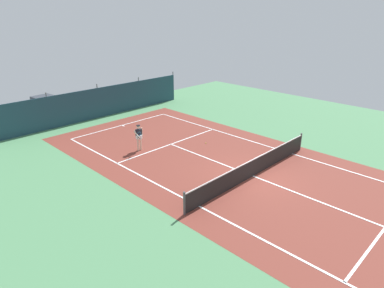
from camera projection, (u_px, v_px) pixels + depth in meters
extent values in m
plane|color=#4C8456|center=(253.00, 176.00, 17.60)|extent=(36.00, 36.00, 0.00)
cube|color=brown|center=(253.00, 176.00, 17.60)|extent=(11.02, 26.60, 0.01)
cube|color=white|center=(122.00, 125.00, 25.35)|extent=(8.22, 0.10, 0.01)
cube|color=white|center=(199.00, 206.00, 14.87)|extent=(0.10, 23.80, 0.01)
cube|color=white|center=(292.00, 154.00, 20.32)|extent=(0.10, 23.80, 0.01)
cube|color=white|center=(171.00, 144.00, 21.76)|extent=(8.22, 0.10, 0.01)
cube|color=white|center=(253.00, 176.00, 17.59)|extent=(0.10, 12.80, 0.01)
cube|color=white|center=(123.00, 126.00, 25.25)|extent=(0.10, 0.30, 0.01)
cube|color=black|center=(253.00, 168.00, 17.42)|extent=(9.92, 0.03, 0.95)
cube|color=white|center=(254.00, 159.00, 17.24)|extent=(9.92, 0.04, 0.05)
cylinder|color=#47474C|center=(184.00, 203.00, 14.08)|extent=(0.10, 0.10, 1.10)
cylinder|color=#47474C|center=(300.00, 142.00, 20.71)|extent=(0.10, 0.10, 1.10)
cube|color=#1E3D4C|center=(99.00, 103.00, 26.89)|extent=(16.22, 0.06, 2.40)
cylinder|color=#595B60|center=(49.00, 111.00, 24.19)|extent=(0.08, 0.08, 2.70)
cylinder|color=#595B60|center=(98.00, 101.00, 26.87)|extent=(0.08, 0.08, 2.70)
cylinder|color=#595B60|center=(139.00, 93.00, 29.56)|extent=(0.08, 0.08, 2.70)
cylinder|color=#595B60|center=(173.00, 86.00, 32.24)|extent=(0.08, 0.08, 2.70)
cube|color=#234C1E|center=(96.00, 109.00, 27.52)|extent=(14.60, 0.70, 1.10)
cylinder|color=beige|center=(141.00, 144.00, 20.78)|extent=(0.12, 0.12, 0.82)
cylinder|color=beige|center=(138.00, 144.00, 20.65)|extent=(0.12, 0.12, 0.82)
cylinder|color=white|center=(139.00, 137.00, 20.53)|extent=(0.40, 0.40, 0.22)
cube|color=#1E232D|center=(139.00, 134.00, 20.46)|extent=(0.37, 0.21, 0.56)
sphere|color=beige|center=(138.00, 127.00, 20.30)|extent=(0.22, 0.22, 0.22)
cylinder|color=black|center=(138.00, 125.00, 20.26)|extent=(0.23, 0.23, 0.04)
cylinder|color=beige|center=(142.00, 132.00, 20.59)|extent=(0.09, 0.09, 0.58)
cylinder|color=beige|center=(137.00, 134.00, 20.22)|extent=(0.11, 0.53, 0.41)
cylinder|color=black|center=(139.00, 138.00, 20.03)|extent=(0.04, 0.28, 0.13)
torus|color=teal|center=(139.00, 134.00, 19.94)|extent=(0.31, 0.14, 0.29)
sphere|color=#CCDB33|center=(206.00, 143.00, 21.89)|extent=(0.07, 0.07, 0.07)
cube|color=navy|center=(47.00, 108.00, 27.17)|extent=(2.23, 4.37, 0.80)
cube|color=#2D333D|center=(45.00, 100.00, 26.92)|extent=(1.72, 2.04, 0.56)
cylinder|color=black|center=(66.00, 113.00, 27.22)|extent=(0.29, 0.66, 0.64)
cylinder|color=black|center=(46.00, 118.00, 25.91)|extent=(0.29, 0.66, 0.64)
cylinder|color=black|center=(49.00, 108.00, 28.72)|extent=(0.29, 0.66, 0.64)
cylinder|color=black|center=(29.00, 113.00, 27.41)|extent=(0.29, 0.66, 0.64)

